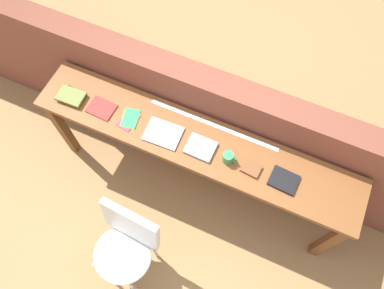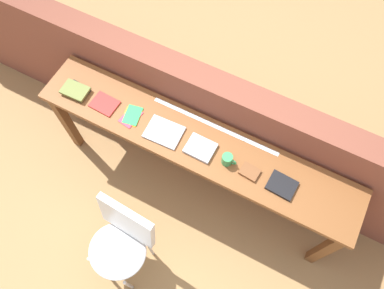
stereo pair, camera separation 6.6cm
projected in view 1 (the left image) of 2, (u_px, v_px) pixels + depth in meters
ground_plane at (181, 210)px, 3.38m from camera, size 40.00×40.00×0.00m
brick_wall_back at (211, 122)px, 3.10m from camera, size 6.00×0.20×1.18m
sideboard at (195, 148)px, 2.83m from camera, size 2.50×0.44×0.88m
chair_white_moulded at (126, 245)px, 2.73m from camera, size 0.46×0.48×0.89m
book_stack_leftmost at (72, 96)px, 2.84m from camera, size 0.21×0.16×0.04m
magazine_cycling at (101, 108)px, 2.81m from camera, size 0.20×0.16×0.01m
pamphlet_pile_colourful at (130, 119)px, 2.77m from camera, size 0.15×0.20×0.01m
book_open_centre at (163, 134)px, 2.72m from camera, size 0.27×0.21×0.02m
book_grey_hardcover at (201, 148)px, 2.67m from camera, size 0.21×0.17×0.03m
mug at (228, 158)px, 2.60m from camera, size 0.11×0.08×0.09m
leather_journal_brown at (251, 169)px, 2.60m from camera, size 0.14×0.11×0.02m
book_repair_rightmost at (284, 180)px, 2.56m from camera, size 0.20×0.16×0.02m
ruler_metal_back_edge at (213, 125)px, 2.76m from camera, size 1.01×0.03×0.00m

